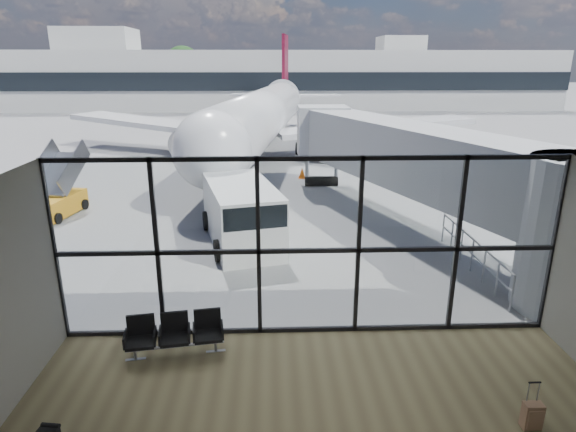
{
  "coord_description": "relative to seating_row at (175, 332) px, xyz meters",
  "views": [
    {
      "loc": [
        -0.89,
        -10.7,
        6.52
      ],
      "look_at": [
        -0.38,
        3.0,
        2.12
      ],
      "focal_mm": 30.0,
      "sensor_mm": 36.0,
      "label": 1
    }
  ],
  "objects": [
    {
      "name": "belt_loader",
      "position": [
        -0.69,
        20.73,
        0.03
      ],
      "size": [
        2.19,
        3.96,
        1.73
      ],
      "rotation": [
        0.0,
        0.0,
        -0.26
      ],
      "color": "black",
      "rests_on": "ground"
    },
    {
      "name": "apron_railing",
      "position": [
        8.75,
        4.33,
        0.17
      ],
      "size": [
        0.06,
        5.46,
        1.11
      ],
      "color": "gray",
      "rests_on": "ground"
    },
    {
      "name": "airliner",
      "position": [
        1.82,
        26.43,
        2.24
      ],
      "size": [
        30.47,
        35.47,
        9.16
      ],
      "rotation": [
        0.0,
        0.0,
        -0.13
      ],
      "color": "silver",
      "rests_on": "ground"
    },
    {
      "name": "jet_bridge",
      "position": [
        8.05,
        7.9,
        2.21
      ],
      "size": [
        8.0,
        16.5,
        4.33
      ],
      "color": "#989A9C",
      "rests_on": "ground"
    },
    {
      "name": "tree_4",
      "position": [
        -17.85,
        72.83,
        4.71
      ],
      "size": [
        5.61,
        5.61,
        8.07
      ],
      "color": "#382619",
      "rests_on": "ground"
    },
    {
      "name": "service_van",
      "position": [
        1.19,
        7.19,
        0.6
      ],
      "size": [
        3.43,
        5.53,
        2.24
      ],
      "rotation": [
        0.0,
        0.0,
        0.24
      ],
      "color": "silver",
      "rests_on": "ground"
    },
    {
      "name": "traffic_cone_a",
      "position": [
        0.52,
        15.9,
        -0.27
      ],
      "size": [
        0.4,
        0.4,
        0.58
      ],
      "color": "#E63F0C",
      "rests_on": "ground"
    },
    {
      "name": "ground",
      "position": [
        3.15,
        40.83,
        -0.55
      ],
      "size": [
        220.0,
        220.0,
        0.0
      ],
      "primitive_type": "plane",
      "color": "slate",
      "rests_on": "ground"
    },
    {
      "name": "suitcase",
      "position": [
        7.05,
        -2.72,
        -0.26
      ],
      "size": [
        0.35,
        0.26,
        0.94
      ],
      "rotation": [
        0.0,
        0.0,
        0.01
      ],
      "color": "#8F694F",
      "rests_on": "ground"
    },
    {
      "name": "traffic_cone_b",
      "position": [
        1.11,
        11.53,
        -0.3
      ],
      "size": [
        0.37,
        0.37,
        0.53
      ],
      "color": "orange",
      "rests_on": "ground"
    },
    {
      "name": "mobile_stairs",
      "position": [
        -7.39,
        11.01,
        0.05
      ],
      "size": [
        2.32,
        3.75,
        2.48
      ],
      "rotation": [
        0.0,
        0.0,
        -0.17
      ],
      "color": "#C78417",
      "rests_on": "ground"
    },
    {
      "name": "tree_1",
      "position": [
        -35.85,
        72.83,
        4.71
      ],
      "size": [
        5.61,
        5.61,
        8.07
      ],
      "color": "#382619",
      "rests_on": "ground"
    },
    {
      "name": "tree_3",
      "position": [
        -23.85,
        72.83,
        4.08
      ],
      "size": [
        4.95,
        4.95,
        7.12
      ],
      "color": "#382619",
      "rests_on": "ground"
    },
    {
      "name": "tree_2",
      "position": [
        -29.85,
        72.83,
        5.33
      ],
      "size": [
        6.27,
        6.27,
        9.03
      ],
      "color": "#382619",
      "rests_on": "ground"
    },
    {
      "name": "tree_5",
      "position": [
        -11.85,
        72.83,
        5.33
      ],
      "size": [
        6.27,
        6.27,
        9.03
      ],
      "color": "#382619",
      "rests_on": "ground"
    },
    {
      "name": "traffic_cone_c",
      "position": [
        4.11,
        17.68,
        -0.25
      ],
      "size": [
        0.44,
        0.44,
        0.63
      ],
      "color": "#FF650D",
      "rests_on": "ground"
    },
    {
      "name": "far_terminal",
      "position": [
        2.57,
        62.8,
        3.66
      ],
      "size": [
        80.0,
        12.2,
        11.0
      ],
      "color": "#B4B3AF",
      "rests_on": "ground"
    },
    {
      "name": "glass_curtain_wall",
      "position": [
        3.15,
        0.83,
        1.7
      ],
      "size": [
        12.1,
        0.12,
        4.5
      ],
      "color": "white",
      "rests_on": "ground"
    },
    {
      "name": "seating_row",
      "position": [
        0.0,
        0.0,
        0.0
      ],
      "size": [
        2.22,
        0.92,
        0.99
      ],
      "rotation": [
        0.0,
        0.0,
        0.14
      ],
      "color": "gray",
      "rests_on": "ground"
    },
    {
      "name": "lounge_shell",
      "position": [
        3.15,
        -3.97,
        2.1
      ],
      "size": [
        12.02,
        8.01,
        4.51
      ],
      "color": "brown",
      "rests_on": "ground"
    }
  ]
}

